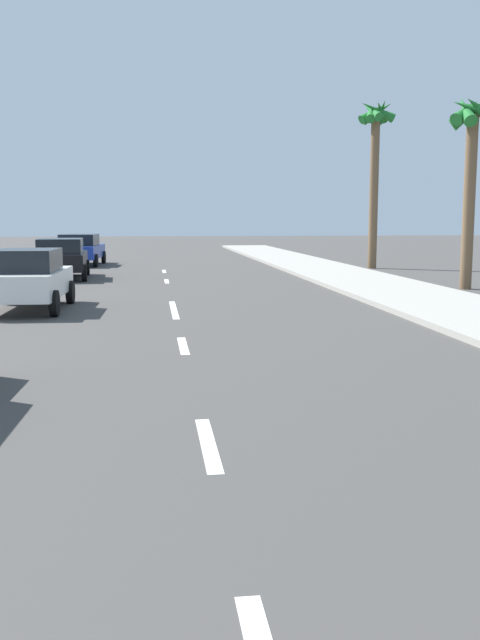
% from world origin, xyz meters
% --- Properties ---
extents(ground_plane, '(160.00, 160.00, 0.00)m').
position_xyz_m(ground_plane, '(0.00, 20.00, 0.00)').
color(ground_plane, '#423F3D').
extents(sidewalk_strip, '(3.60, 80.00, 0.14)m').
position_xyz_m(sidewalk_strip, '(7.14, 22.00, 0.07)').
color(sidewalk_strip, '#9E998E').
rests_on(sidewalk_strip, ground).
extents(lane_stripe_3, '(0.16, 1.80, 0.01)m').
position_xyz_m(lane_stripe_3, '(0.00, 10.58, 0.00)').
color(lane_stripe_3, white).
rests_on(lane_stripe_3, ground).
extents(lane_stripe_4, '(0.16, 1.80, 0.01)m').
position_xyz_m(lane_stripe_4, '(0.00, 16.35, 0.00)').
color(lane_stripe_4, white).
rests_on(lane_stripe_4, ground).
extents(lane_stripe_5, '(0.16, 1.80, 0.01)m').
position_xyz_m(lane_stripe_5, '(0.00, 20.70, 0.00)').
color(lane_stripe_5, white).
rests_on(lane_stripe_5, ground).
extents(lane_stripe_6, '(0.16, 1.80, 0.01)m').
position_xyz_m(lane_stripe_6, '(0.00, 22.51, 0.00)').
color(lane_stripe_6, white).
rests_on(lane_stripe_6, ground).
extents(lane_stripe_7, '(0.16, 1.80, 0.01)m').
position_xyz_m(lane_stripe_7, '(0.00, 30.01, 0.00)').
color(lane_stripe_7, white).
rests_on(lane_stripe_7, ground).
extents(lane_stripe_8, '(0.16, 1.80, 0.01)m').
position_xyz_m(lane_stripe_8, '(0.00, 35.09, 0.00)').
color(lane_stripe_8, white).
rests_on(lane_stripe_8, ground).
extents(parked_car_white, '(1.92, 3.94, 1.57)m').
position_xyz_m(parked_car_white, '(-3.66, 21.97, 0.83)').
color(parked_car_white, white).
rests_on(parked_car_white, ground).
extents(parked_car_black, '(2.21, 4.51, 1.57)m').
position_xyz_m(parked_car_black, '(-4.07, 31.78, 0.84)').
color(parked_car_black, black).
rests_on(parked_car_black, ground).
extents(parked_car_blue, '(2.32, 4.69, 1.57)m').
position_xyz_m(parked_car_blue, '(-4.12, 39.80, 0.84)').
color(parked_car_blue, '#1E389E').
rests_on(parked_car_blue, ground).
extents(palm_tree_far, '(1.71, 1.69, 6.50)m').
position_xyz_m(palm_tree_far, '(9.86, 25.83, 4.85)').
color(palm_tree_far, brown).
rests_on(palm_tree_far, ground).
extents(palm_tree_distant, '(1.73, 1.65, 7.89)m').
position_xyz_m(palm_tree_distant, '(9.84, 35.86, 5.88)').
color(palm_tree_distant, brown).
rests_on(palm_tree_distant, ground).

